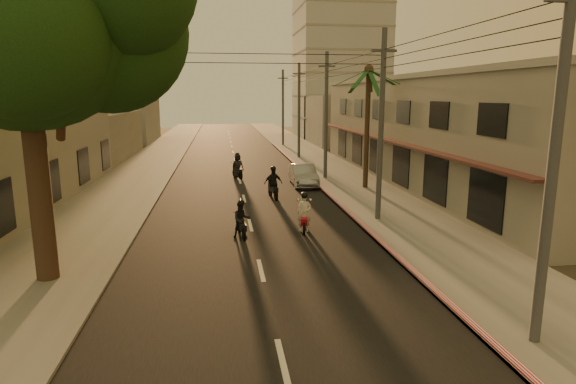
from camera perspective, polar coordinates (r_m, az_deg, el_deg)
name	(u,v)px	position (r m, az deg, el deg)	size (l,w,h in m)	color
ground	(266,294)	(15.17, -2.58, -11.94)	(160.00, 160.00, 0.00)	#383023
road	(240,181)	(34.43, -5.72, 1.30)	(10.00, 140.00, 0.02)	black
sidewalk_right	(342,178)	(35.49, 6.47, 1.67)	(5.00, 140.00, 0.12)	slate
sidewalk_left	(131,183)	(34.96, -18.10, 1.02)	(5.00, 140.00, 0.12)	slate
curb_stripe	(325,192)	(30.15, 4.39, 0.06)	(0.20, 60.00, 0.20)	red
shophouse_row	(441,130)	(35.40, 17.67, 7.04)	(8.80, 34.20, 7.30)	gray
distant_tower	(340,38)	(72.42, 6.19, 17.66)	(12.10, 12.10, 28.00)	#B7B5B2
broadleaf_tree	(37,11)	(17.07, -27.64, 18.48)	(9.60, 8.70, 12.10)	black
palm_tree	(369,77)	(31.30, 9.53, 13.33)	(5.00, 5.00, 8.20)	black
utility_poles	(326,88)	(34.69, 4.58, 12.23)	(1.20, 48.26, 9.00)	#38383A
filler_right	(344,120)	(60.90, 6.66, 8.48)	(8.00, 14.00, 6.00)	#9C988D
filler_left_near	(85,136)	(49.69, -22.91, 6.10)	(8.00, 14.00, 4.40)	#9C988D
filler_left_far	(122,115)	(67.14, -19.10, 8.63)	(8.00, 14.00, 7.00)	#9C988D
scooter_red	(304,214)	(21.47, 1.95, -2.64)	(0.84, 1.83, 1.82)	black
scooter_mid_a	(242,220)	(20.73, -5.52, -3.33)	(0.92, 1.70, 1.67)	black
scooter_mid_b	(273,184)	(28.32, -1.76, 0.96)	(1.21, 1.99, 1.96)	black
scooter_far_a	(238,167)	(35.50, -5.99, 3.00)	(1.22, 1.88, 1.91)	black
parked_car	(303,175)	(32.52, 1.82, 2.02)	(1.57, 4.37, 1.44)	gray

